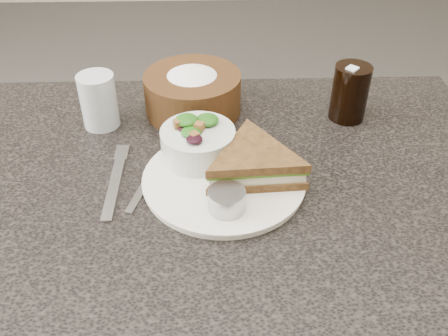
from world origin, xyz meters
TOP-DOWN VIEW (x-y plane):
  - dining_table at (0.00, 0.00)m, footprint 1.00×0.70m
  - dinner_plate at (0.01, -0.01)m, footprint 0.26×0.26m
  - sandwich at (0.06, -0.00)m, footprint 0.20×0.20m
  - salad_bowl at (-0.03, 0.05)m, footprint 0.15×0.15m
  - dressing_ramekin at (0.01, -0.08)m, footprint 0.06×0.06m
  - orange_wedge at (0.03, 0.07)m, footprint 0.08×0.08m
  - fork at (-0.17, -0.01)m, footprint 0.02×0.17m
  - knife at (-0.11, 0.01)m, footprint 0.06×0.18m
  - bread_basket at (-0.05, 0.22)m, footprint 0.20×0.20m
  - cola_glass at (0.25, 0.19)m, footprint 0.09×0.09m
  - water_glass at (-0.22, 0.18)m, footprint 0.09×0.09m

SIDE VIEW (x-z plane):
  - dining_table at x=0.00m, z-range 0.00..0.75m
  - knife at x=-0.11m, z-range 0.75..0.75m
  - fork at x=-0.17m, z-range 0.75..0.75m
  - dinner_plate at x=0.01m, z-range 0.75..0.76m
  - orange_wedge at x=0.03m, z-range 0.76..0.79m
  - dressing_ramekin at x=0.01m, z-range 0.76..0.80m
  - sandwich at x=0.06m, z-range 0.76..0.81m
  - salad_bowl at x=-0.03m, z-range 0.76..0.83m
  - water_glass at x=-0.22m, z-range 0.75..0.85m
  - bread_basket at x=-0.05m, z-range 0.75..0.86m
  - cola_glass at x=0.25m, z-range 0.75..0.87m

